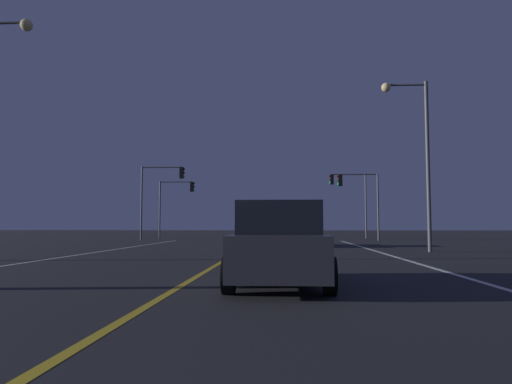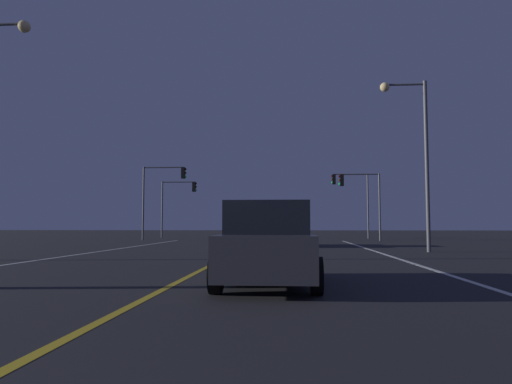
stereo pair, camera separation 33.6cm
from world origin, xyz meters
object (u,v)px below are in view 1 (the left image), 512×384
Objects in this scene: car_ahead_far at (283,232)px; street_lamp_right_far at (417,143)px; car_lead_same_lane at (280,245)px; traffic_light_near_right at (358,191)px; traffic_light_far_right at (349,190)px; traffic_light_far_left at (177,196)px; traffic_light_near_left at (162,185)px.

street_lamp_right_far is at bearing -130.37° from car_ahead_far.
street_lamp_right_far is (6.20, 12.18, 4.19)m from car_lead_same_lane.
car_lead_same_lane is 27.71m from traffic_light_near_right.
car_ahead_far is 9.14m from street_lamp_right_far.
traffic_light_near_right is 0.65× the size of street_lamp_right_far.
car_lead_same_lane is 33.12m from traffic_light_far_right.
car_ahead_far is 0.75× the size of traffic_light_far_right.
traffic_light_near_right reaches higher than car_ahead_far.
car_ahead_far is at bearing 69.03° from traffic_light_far_right.
traffic_light_far_right is 15.47m from traffic_light_far_left.
car_lead_same_lane is at bearing -70.29° from traffic_light_near_left.
traffic_light_far_left is 25.78m from street_lamp_right_far.
traffic_light_near_left is (-9.65, 26.94, 3.51)m from car_lead_same_lane.
street_lamp_right_far reaches higher than car_ahead_far.
street_lamp_right_far is at bearing -51.86° from traffic_light_far_left.
traffic_light_far_left is (-9.72, 14.99, 3.04)m from car_ahead_far.
traffic_light_near_right is 0.90× the size of traffic_light_far_right.
car_ahead_far and car_lead_same_lane have the same top height.
traffic_light_near_left is at bearing 19.71° from car_lead_same_lane.
traffic_light_near_left is 0.74× the size of street_lamp_right_far.
traffic_light_near_left is at bearing 45.50° from car_ahead_far.
car_ahead_far is 17.44m from car_lead_same_lane.
street_lamp_right_far is (0.44, -20.26, 0.75)m from traffic_light_far_right.
traffic_light_near_left is 1.01× the size of traffic_light_far_right.
traffic_light_far_right is at bearing -20.97° from car_ahead_far.
street_lamp_right_far is at bearing 91.25° from traffic_light_far_right.
traffic_light_near_right is at bearing -31.10° from car_ahead_far.
traffic_light_near_right reaches higher than traffic_light_far_left.
car_lead_same_lane is at bearing 63.01° from street_lamp_right_far.
traffic_light_far_left is at bearing 0.00° from traffic_light_far_right.
car_ahead_far is at bearing -44.50° from traffic_light_near_left.
traffic_light_far_left is (-15.46, -0.00, -0.41)m from traffic_light_far_right.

